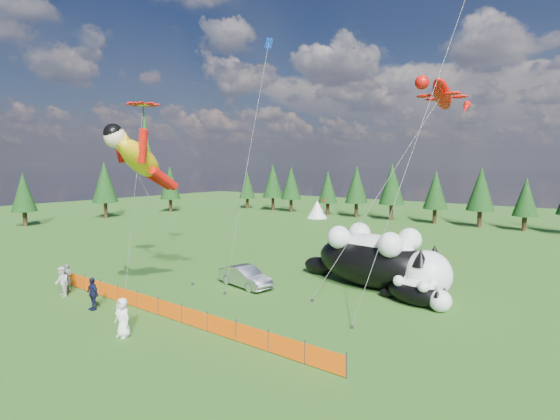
% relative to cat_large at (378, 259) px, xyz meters
% --- Properties ---
extents(ground, '(160.00, 160.00, 0.00)m').
position_rel_cat_large_xyz_m(ground, '(-6.42, -9.72, -2.00)').
color(ground, '#123509').
rests_on(ground, ground).
extents(safety_fence, '(22.06, 0.06, 1.10)m').
position_rel_cat_large_xyz_m(safety_fence, '(-6.42, -12.72, -1.50)').
color(safety_fence, '#262626').
rests_on(safety_fence, ground).
extents(tree_line, '(90.00, 4.00, 8.00)m').
position_rel_cat_large_xyz_m(tree_line, '(-6.42, 35.28, 2.00)').
color(tree_line, black).
rests_on(tree_line, ground).
extents(festival_tents, '(50.00, 3.20, 2.80)m').
position_rel_cat_large_xyz_m(festival_tents, '(4.58, 30.28, -0.60)').
color(festival_tents, white).
rests_on(festival_tents, ground).
extents(cat_large, '(11.64, 5.14, 4.21)m').
position_rel_cat_large_xyz_m(cat_large, '(0.00, 0.00, 0.00)').
color(cat_large, black).
rests_on(cat_large, ground).
extents(cat_small, '(4.81, 2.39, 1.75)m').
position_rel_cat_large_xyz_m(cat_small, '(3.57, -2.10, -1.17)').
color(cat_small, black).
rests_on(cat_small, ground).
extents(car, '(4.57, 2.26, 1.44)m').
position_rel_cat_large_xyz_m(car, '(-7.39, -5.41, -1.28)').
color(car, silver).
rests_on(car, ground).
extents(spectator_a, '(0.79, 0.70, 1.82)m').
position_rel_cat_large_xyz_m(spectator_a, '(-16.41, -13.39, -1.09)').
color(spectator_a, '#58575C').
rests_on(spectator_a, ground).
extents(spectator_b, '(1.08, 0.83, 1.97)m').
position_rel_cat_large_xyz_m(spectator_b, '(-15.17, -14.36, -1.01)').
color(spectator_b, white).
rests_on(spectator_b, ground).
extents(spectator_c, '(1.14, 0.61, 1.93)m').
position_rel_cat_large_xyz_m(spectator_c, '(-11.26, -14.47, -1.03)').
color(spectator_c, '#121633').
rests_on(spectator_c, ground).
extents(spectator_d, '(1.08, 0.59, 1.65)m').
position_rel_cat_large_xyz_m(spectator_d, '(-16.00, -13.93, -1.17)').
color(spectator_d, '#58575C').
rests_on(spectator_d, ground).
extents(spectator_e, '(1.01, 0.70, 1.97)m').
position_rel_cat_large_xyz_m(spectator_e, '(-6.26, -15.70, -1.02)').
color(spectator_e, white).
rests_on(spectator_e, ground).
extents(superhero_kite, '(6.34, 7.52, 11.51)m').
position_rel_cat_large_xyz_m(superhero_kite, '(-10.31, -11.57, 6.79)').
color(superhero_kite, yellow).
rests_on(superhero_kite, ground).
extents(gecko_kite, '(6.86, 11.94, 16.35)m').
position_rel_cat_large_xyz_m(gecko_kite, '(2.88, 3.25, 11.21)').
color(gecko_kite, red).
rests_on(gecko_kite, ground).
extents(flower_kite, '(5.64, 6.36, 14.19)m').
position_rel_cat_large_xyz_m(flower_kite, '(-15.98, -7.24, 10.82)').
color(flower_kite, red).
rests_on(flower_kite, ground).
extents(diamond_kite_a, '(0.57, 4.89, 17.64)m').
position_rel_cat_large_xyz_m(diamond_kite_a, '(-7.03, -3.54, 13.72)').
color(diamond_kite_a, '#0C36B7').
rests_on(diamond_kite_a, ground).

